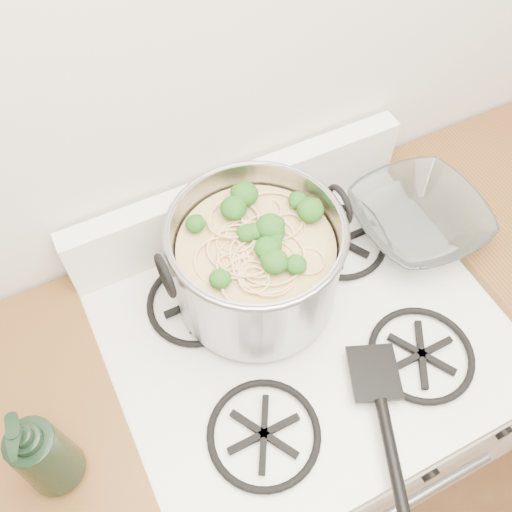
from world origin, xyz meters
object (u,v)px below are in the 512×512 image
object	(u,v)px
gas_range	(294,410)
glass_bowl	(416,224)
stock_pot	(256,263)
bottle	(39,451)
spatula	(375,371)

from	to	relation	value
gas_range	glass_bowl	bearing A→B (deg)	17.60
gas_range	stock_pot	world-z (taller)	stock_pot
bottle	gas_range	bearing A→B (deg)	15.67
gas_range	spatula	bearing A→B (deg)	-66.29
stock_pot	bottle	size ratio (longest dim) A/B	1.48
stock_pot	glass_bowl	bearing A→B (deg)	-1.79
gas_range	spatula	distance (m)	0.52
glass_bowl	spatula	bearing A→B (deg)	-137.46
gas_range	bottle	world-z (taller)	bottle
spatula	bottle	xyz separation A→B (m)	(-0.57, 0.09, 0.11)
glass_bowl	bottle	size ratio (longest dim) A/B	0.46
stock_pot	glass_bowl	xyz separation A→B (m)	(0.38, -0.01, -0.09)
stock_pot	spatula	world-z (taller)	stock_pot
glass_bowl	bottle	bearing A→B (deg)	-169.51
spatula	stock_pot	bearing A→B (deg)	136.52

